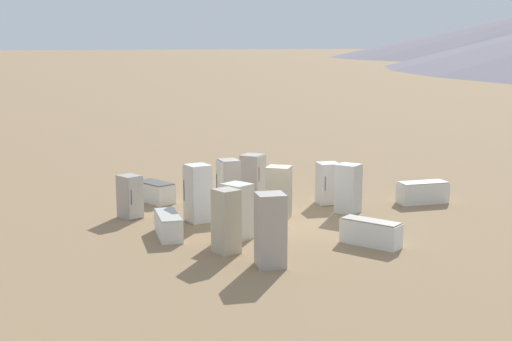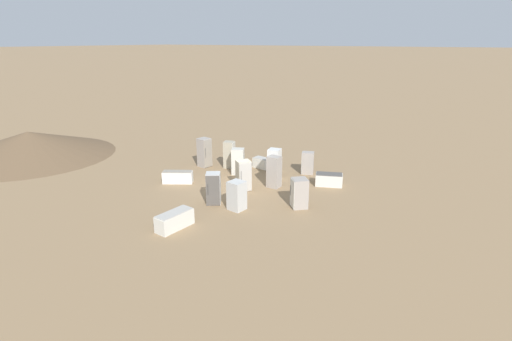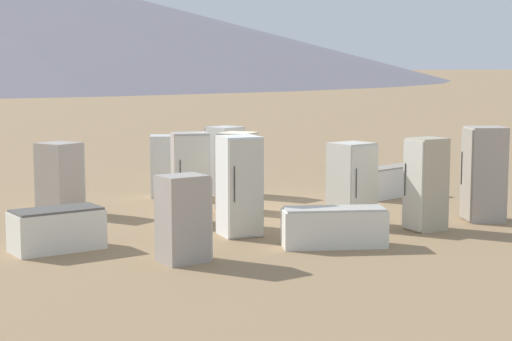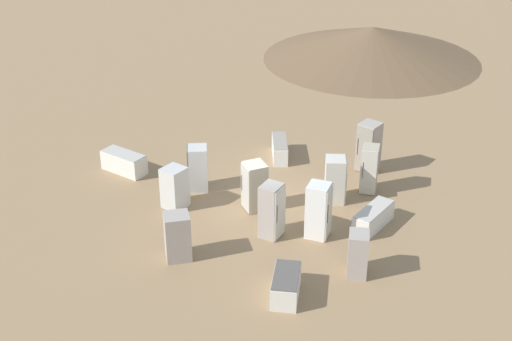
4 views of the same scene
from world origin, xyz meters
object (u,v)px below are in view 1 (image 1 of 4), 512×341
at_px(discarded_fridge_8, 348,188).
at_px(discarded_fridge_5, 228,186).
at_px(discarded_fridge_4, 279,192).
at_px(discarded_fridge_7, 270,230).
at_px(discarded_fridge_1, 423,192).
at_px(discarded_fridge_6, 198,193).
at_px(discarded_fridge_10, 253,174).
at_px(discarded_fridge_9, 130,197).
at_px(discarded_fridge_0, 168,225).
at_px(discarded_fridge_11, 237,211).
at_px(discarded_fridge_3, 328,183).
at_px(discarded_fridge_12, 155,192).
at_px(discarded_fridge_13, 371,233).
at_px(discarded_fridge_2, 226,221).

bearing_deg(discarded_fridge_8, discarded_fridge_5, -144.42).
relative_size(discarded_fridge_4, discarded_fridge_7, 0.89).
xyz_separation_m(discarded_fridge_1, discarded_fridge_4, (-0.11, 5.75, 0.48)).
height_order(discarded_fridge_6, discarded_fridge_10, discarded_fridge_6).
bearing_deg(discarded_fridge_9, discarded_fridge_0, 79.76).
xyz_separation_m(discarded_fridge_5, discarded_fridge_11, (-3.14, 0.82, -0.10)).
height_order(discarded_fridge_3, discarded_fridge_12, discarded_fridge_3).
relative_size(discarded_fridge_1, discarded_fridge_12, 1.08).
height_order(discarded_fridge_5, discarded_fridge_8, discarded_fridge_5).
bearing_deg(discarded_fridge_13, discarded_fridge_9, -76.49).
xyz_separation_m(discarded_fridge_0, discarded_fridge_3, (2.23, -6.52, 0.40)).
xyz_separation_m(discarded_fridge_4, discarded_fridge_13, (-4.00, -1.18, -0.50)).
xyz_separation_m(discarded_fridge_0, discarded_fridge_12, (4.80, -0.74, 0.02)).
xyz_separation_m(discarded_fridge_11, discarded_fridge_13, (-2.08, -3.36, -0.46)).
distance_m(discarded_fridge_2, discarded_fridge_11, 1.47).
height_order(discarded_fridge_1, discarded_fridge_5, discarded_fridge_5).
relative_size(discarded_fridge_0, discarded_fridge_3, 1.26).
bearing_deg(discarded_fridge_7, discarded_fridge_0, 123.63).
xyz_separation_m(discarded_fridge_4, discarded_fridge_6, (0.47, 2.67, 0.07)).
bearing_deg(discarded_fridge_3, discarded_fridge_12, -17.15).
distance_m(discarded_fridge_4, discarded_fridge_10, 3.84).
xyz_separation_m(discarded_fridge_6, discarded_fridge_12, (3.37, 0.62, -0.58)).
xyz_separation_m(discarded_fridge_2, discarded_fridge_8, (2.98, -5.46, -0.06)).
relative_size(discarded_fridge_7, discarded_fridge_13, 1.08).
bearing_deg(discarded_fridge_10, discarded_fridge_13, 51.84).
bearing_deg(discarded_fridge_11, discarded_fridge_12, -16.38).
xyz_separation_m(discarded_fridge_1, discarded_fridge_8, (-0.30, 3.24, 0.45)).
bearing_deg(discarded_fridge_1, discarded_fridge_8, 99.91).
bearing_deg(discarded_fridge_5, discarded_fridge_8, -110.54).
distance_m(discarded_fridge_6, discarded_fridge_12, 3.47).
height_order(discarded_fridge_6, discarded_fridge_11, discarded_fridge_6).
distance_m(discarded_fridge_9, discarded_fridge_12, 2.46).
distance_m(discarded_fridge_0, discarded_fridge_12, 4.86).
height_order(discarded_fridge_1, discarded_fridge_8, discarded_fridge_8).
height_order(discarded_fridge_5, discarded_fridge_13, discarded_fridge_5).
distance_m(discarded_fridge_11, discarded_fridge_13, 3.98).
bearing_deg(discarded_fridge_6, discarded_fridge_12, 0.60).
xyz_separation_m(discarded_fridge_5, discarded_fridge_12, (2.62, 1.94, -0.56)).
height_order(discarded_fridge_9, discarded_fridge_12, discarded_fridge_9).
xyz_separation_m(discarded_fridge_0, discarded_fridge_4, (0.96, -4.04, 0.52)).
xyz_separation_m(discarded_fridge_12, discarded_fridge_13, (-7.84, -4.47, 0.00)).
bearing_deg(discarded_fridge_10, discarded_fridge_0, 3.30).
height_order(discarded_fridge_12, discarded_fridge_13, discarded_fridge_13).
bearing_deg(discarded_fridge_0, discarded_fridge_12, 87.57).
distance_m(discarded_fridge_0, discarded_fridge_13, 6.03).
relative_size(discarded_fridge_5, discarded_fridge_6, 0.99).
relative_size(discarded_fridge_2, discarded_fridge_9, 1.26).
bearing_deg(discarded_fridge_7, discarded_fridge_5, 89.88).
bearing_deg(discarded_fridge_7, discarded_fridge_12, 105.38).
bearing_deg(discarded_fridge_2, discarded_fridge_4, 30.35).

